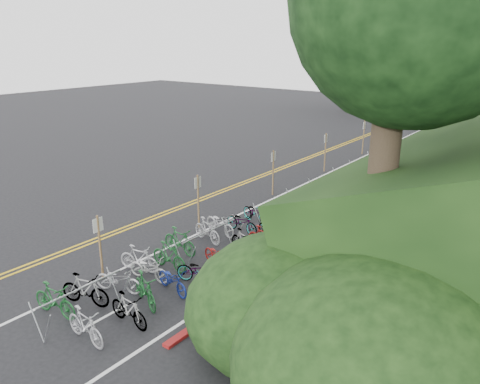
{
  "coord_description": "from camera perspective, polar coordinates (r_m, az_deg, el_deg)",
  "views": [
    {
      "loc": [
        13.98,
        -9.43,
        8.13
      ],
      "look_at": [
        1.3,
        7.13,
        1.3
      ],
      "focal_mm": 35.0,
      "sensor_mm": 36.0,
      "label": 1
    }
  ],
  "objects": [
    {
      "name": "bike_front",
      "position": [
        17.67,
        -12.22,
        -7.92
      ],
      "size": [
        0.85,
        1.72,
        0.99
      ],
      "primitive_type": "imported",
      "rotation": [
        0.0,
        0.0,
        1.81
      ],
      "color": "#9E9EA3",
      "rests_on": "ground"
    },
    {
      "name": "road_markings",
      "position": [
        25.01,
        2.9,
        -0.85
      ],
      "size": [
        7.47,
        80.0,
        0.01
      ],
      "color": "gold",
      "rests_on": "ground"
    },
    {
      "name": "ground",
      "position": [
        18.72,
        -16.86,
        -8.45
      ],
      "size": [
        120.0,
        120.0,
        0.0
      ],
      "primitive_type": "plane",
      "color": "black",
      "rests_on": "ground"
    },
    {
      "name": "signpost_near",
      "position": [
        17.1,
        -16.73,
        -5.96
      ],
      "size": [
        0.08,
        0.4,
        2.4
      ],
      "color": "brown",
      "rests_on": "ground"
    },
    {
      "name": "bike_rack_front",
      "position": [
        15.0,
        -18.69,
        -12.03
      ],
      "size": [
        1.13,
        2.87,
        1.15
      ],
      "color": "gray",
      "rests_on": "ground"
    },
    {
      "name": "red_curb",
      "position": [
        24.36,
        15.36,
        -1.92
      ],
      "size": [
        0.25,
        28.0,
        0.1
      ],
      "primitive_type": "cube",
      "color": "maroon",
      "rests_on": "ground"
    },
    {
      "name": "bike_racks_rest",
      "position": [
        26.01,
        10.89,
        1.55
      ],
      "size": [
        1.14,
        23.0,
        1.17
      ],
      "color": "gray",
      "rests_on": "ground"
    },
    {
      "name": "bike_valet",
      "position": [
        17.57,
        -6.64,
        -7.77
      ],
      "size": [
        3.35,
        12.08,
        1.08
      ],
      "color": "#144C1E",
      "rests_on": "ground"
    },
    {
      "name": "signposts_rest",
      "position": [
        27.8,
        7.49,
        4.03
      ],
      "size": [
        0.08,
        18.4,
        2.5
      ],
      "color": "brown",
      "rests_on": "ground"
    }
  ]
}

